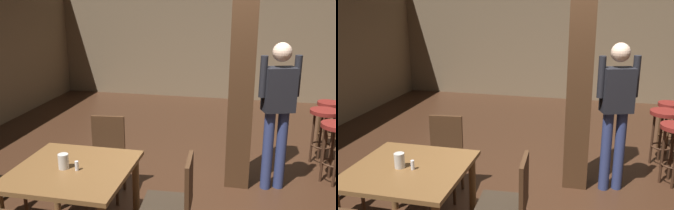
% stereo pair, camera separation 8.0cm
% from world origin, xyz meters
% --- Properties ---
extents(ground_plane, '(10.80, 10.80, 0.00)m').
position_xyz_m(ground_plane, '(0.00, 0.00, 0.00)').
color(ground_plane, '#382114').
extents(wall_back, '(8.00, 0.10, 2.80)m').
position_xyz_m(wall_back, '(0.00, 4.50, 1.40)').
color(wall_back, '#756047').
rests_on(wall_back, ground_plane).
extents(pillar, '(0.28, 0.28, 2.80)m').
position_xyz_m(pillar, '(0.25, 0.40, 1.40)').
color(pillar, '#422816').
rests_on(pillar, ground_plane).
extents(dining_table, '(1.02, 1.02, 0.73)m').
position_xyz_m(dining_table, '(-1.15, -1.06, 0.62)').
color(dining_table, brown).
rests_on(dining_table, ground_plane).
extents(chair_east, '(0.44, 0.44, 0.89)m').
position_xyz_m(chair_east, '(-0.23, -1.03, 0.51)').
color(chair_east, '#2D2319').
rests_on(chair_east, ground_plane).
extents(chair_north, '(0.46, 0.46, 0.89)m').
position_xyz_m(chair_north, '(-1.19, -0.18, 0.51)').
color(chair_north, '#2D2319').
rests_on(chair_north, ground_plane).
extents(napkin_cup, '(0.09, 0.09, 0.13)m').
position_xyz_m(napkin_cup, '(-1.22, -1.08, 0.80)').
color(napkin_cup, beige).
rests_on(napkin_cup, dining_table).
extents(salt_shaker, '(0.03, 0.03, 0.09)m').
position_xyz_m(salt_shaker, '(-1.09, -1.10, 0.77)').
color(salt_shaker, silver).
rests_on(salt_shaker, dining_table).
extents(standing_person, '(0.47, 0.30, 1.72)m').
position_xyz_m(standing_person, '(0.67, 0.37, 1.00)').
color(standing_person, black).
rests_on(standing_person, ground_plane).
extents(bar_stool_mid, '(0.38, 0.38, 0.76)m').
position_xyz_m(bar_stool_mid, '(1.34, 1.23, 0.58)').
color(bar_stool_mid, maroon).
rests_on(bar_stool_mid, ground_plane).
extents(bar_stool_far, '(0.32, 0.32, 0.73)m').
position_xyz_m(bar_stool_far, '(1.49, 1.76, 0.54)').
color(bar_stool_far, maroon).
rests_on(bar_stool_far, ground_plane).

